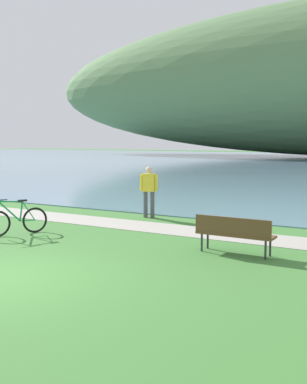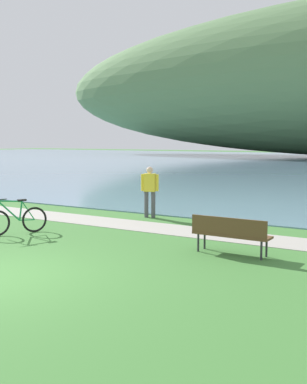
{
  "view_description": "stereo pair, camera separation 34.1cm",
  "coord_description": "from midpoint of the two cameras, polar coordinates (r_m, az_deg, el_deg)",
  "views": [
    {
      "loc": [
        6.95,
        -6.15,
        2.61
      ],
      "look_at": [
        -0.4,
        6.5,
        1.0
      ],
      "focal_mm": 44.66,
      "sensor_mm": 36.0,
      "label": 1
    },
    {
      "loc": [
        7.25,
        -5.98,
        2.61
      ],
      "look_at": [
        -0.4,
        6.5,
        1.0
      ],
      "focal_mm": 44.66,
      "sensor_mm": 36.0,
      "label": 2
    }
  ],
  "objects": [
    {
      "name": "park_bench_near_camera",
      "position": [
        11.0,
        8.74,
        -4.74
      ],
      "size": [
        1.81,
        0.5,
        0.88
      ],
      "color": "brown",
      "rests_on": "ground"
    },
    {
      "name": "shoreline_path",
      "position": [
        14.21,
        -0.38,
        -4.28
      ],
      "size": [
        60.0,
        1.5,
        0.01
      ],
      "primitive_type": "cube",
      "color": "#A39E93",
      "rests_on": "ground"
    },
    {
      "name": "ground_plane",
      "position": [
        9.7,
        -18.86,
        -9.68
      ],
      "size": [
        200.0,
        200.0,
        0.0
      ],
      "primitive_type": "plane",
      "color": "#3D7533"
    },
    {
      "name": "bicycle_leaning_near_bench",
      "position": [
        13.69,
        -16.75,
        -3.29
      ],
      "size": [
        0.8,
        1.63,
        1.01
      ],
      "color": "black",
      "rests_on": "ground"
    },
    {
      "name": "person_at_shoreline",
      "position": [
        15.97,
        -1.16,
        0.41
      ],
      "size": [
        0.59,
        0.32,
        1.71
      ],
      "color": "#4C4C51",
      "rests_on": "ground"
    }
  ]
}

